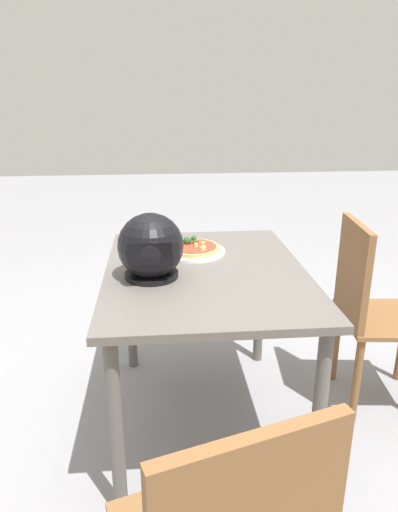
# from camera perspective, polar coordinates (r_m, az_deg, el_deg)

# --- Properties ---
(ground_plane) EXTENTS (14.00, 14.00, 0.00)m
(ground_plane) POSITION_cam_1_polar(r_m,az_deg,el_deg) (2.28, 0.70, -19.39)
(ground_plane) COLOR gray
(dining_table) EXTENTS (0.82, 1.08, 0.74)m
(dining_table) POSITION_cam_1_polar(r_m,az_deg,el_deg) (1.94, 0.78, -4.20)
(dining_table) COLOR #5B5651
(dining_table) RESTS_ON ground
(pizza_plate) EXTENTS (0.29, 0.29, 0.01)m
(pizza_plate) POSITION_cam_1_polar(r_m,az_deg,el_deg) (2.09, -0.72, 0.58)
(pizza_plate) COLOR white
(pizza_plate) RESTS_ON dining_table
(pizza) EXTENTS (0.24, 0.24, 0.05)m
(pizza) POSITION_cam_1_polar(r_m,az_deg,el_deg) (2.09, -0.74, 1.07)
(pizza) COLOR tan
(pizza) RESTS_ON pizza_plate
(motorcycle_helmet) EXTENTS (0.26, 0.26, 0.26)m
(motorcycle_helmet) POSITION_cam_1_polar(r_m,az_deg,el_deg) (1.79, -6.00, 1.06)
(motorcycle_helmet) COLOR black
(motorcycle_helmet) RESTS_ON dining_table
(chair_side) EXTENTS (0.44, 0.44, 0.90)m
(chair_side) POSITION_cam_1_polar(r_m,az_deg,el_deg) (2.27, 20.36, -5.76)
(chair_side) COLOR brown
(chair_side) RESTS_ON ground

